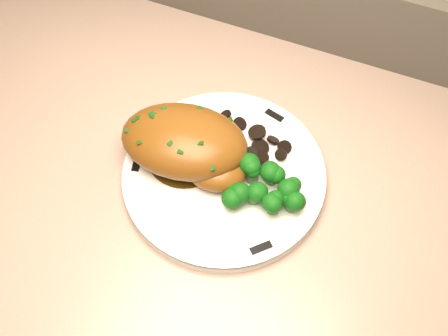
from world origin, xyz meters
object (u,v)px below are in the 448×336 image
at_px(chicken_breast, 188,145).
at_px(broccoli_florets, 267,189).
at_px(counter, 116,292).
at_px(plate, 224,176).

xyz_separation_m(chicken_breast, broccoli_florets, (0.10, -0.01, -0.01)).
relative_size(chicken_breast, broccoli_florets, 2.04).
distance_m(counter, broccoli_florets, 0.57).
bearing_deg(broccoli_florets, plate, 168.10).
distance_m(counter, chicken_breast, 0.54).
bearing_deg(broccoli_florets, counter, -169.20).
bearing_deg(counter, broccoli_florets, 10.80).
distance_m(counter, plate, 0.52).
relative_size(plate, broccoli_florets, 2.93).
bearing_deg(plate, broccoli_florets, -11.90).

